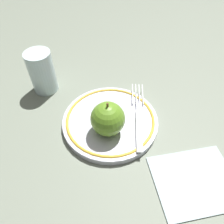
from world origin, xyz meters
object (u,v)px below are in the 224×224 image
object	(u,v)px
drinking_glass	(42,72)
fork	(138,116)
plate	(112,121)
apple_red_whole	(108,119)
napkin_folded	(195,180)

from	to	relation	value
drinking_glass	fork	bearing A→B (deg)	61.74
plate	apple_red_whole	distance (m)	0.05
plate	drinking_glass	size ratio (longest dim) A/B	1.97
fork	drinking_glass	bearing A→B (deg)	67.04
plate	apple_red_whole	bearing A→B (deg)	-17.33
plate	drinking_glass	distance (m)	0.21
apple_red_whole	fork	bearing A→B (deg)	116.55
plate	fork	xyz separation A→B (m)	(-0.00, 0.06, 0.01)
fork	napkin_folded	bearing A→B (deg)	-143.45
fork	drinking_glass	world-z (taller)	drinking_glass
fork	napkin_folded	world-z (taller)	fork
fork	napkin_folded	size ratio (longest dim) A/B	1.33
plate	napkin_folded	bearing A→B (deg)	45.88
apple_red_whole	napkin_folded	world-z (taller)	apple_red_whole
drinking_glass	napkin_folded	bearing A→B (deg)	49.58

